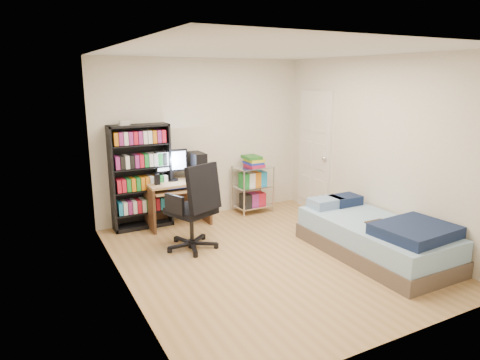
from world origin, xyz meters
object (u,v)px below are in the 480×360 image
media_shelf (141,176)px  bed (376,237)px  office_chair (194,222)px  computer_desk (182,184)px

media_shelf → bed: media_shelf is taller
office_chair → bed: bearing=-55.6°
media_shelf → bed: size_ratio=0.80×
computer_desk → office_chair: 1.08m
computer_desk → bed: bearing=-53.5°
media_shelf → computer_desk: media_shelf is taller
computer_desk → office_chair: bearing=-102.1°
office_chair → media_shelf: bearing=86.3°
computer_desk → bed: (1.72, -2.32, -0.37)m
office_chair → bed: (1.94, -1.29, -0.12)m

